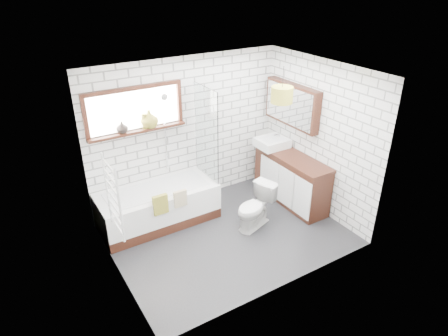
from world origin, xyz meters
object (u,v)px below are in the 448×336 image
pendant (282,95)px  bathtub (158,206)px  vanity (291,179)px  basin (272,143)px  toilet (255,207)px

pendant → bathtub: bearing=150.1°
vanity → basin: size_ratio=2.93×
basin → toilet: size_ratio=0.75×
basin → pendant: size_ratio=1.66×
bathtub → vanity: size_ratio=1.22×
vanity → basin: (-0.06, 0.50, 0.51)m
bathtub → basin: size_ratio=3.57×
bathtub → toilet: (1.25, -0.90, 0.05)m
bathtub → vanity: bearing=-15.3°
toilet → pendant: 1.79m
bathtub → vanity: vanity is taller
toilet → pendant: bearing=68.0°
vanity → toilet: (-0.97, -0.30, -0.09)m
vanity → toilet: vanity is taller
vanity → pendant: pendant is taller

